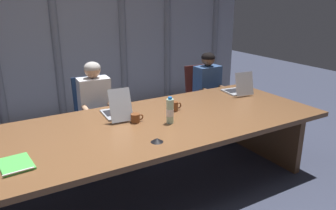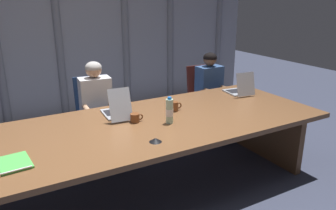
{
  "view_description": "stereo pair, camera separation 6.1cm",
  "coord_description": "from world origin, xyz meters",
  "px_view_note": "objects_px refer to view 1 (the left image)",
  "views": [
    {
      "loc": [
        -1.21,
        -2.72,
        1.91
      ],
      "look_at": [
        0.47,
        0.12,
        0.82
      ],
      "focal_mm": 35.61,
      "sensor_mm": 36.0,
      "label": 1
    },
    {
      "loc": [
        -1.15,
        -2.75,
        1.91
      ],
      "look_at": [
        0.47,
        0.12,
        0.82
      ],
      "focal_mm": 35.61,
      "sensor_mm": 36.0,
      "label": 2
    }
  ],
  "objects_px": {
    "office_chair_left_mid": "(96,125)",
    "person_left_mid": "(97,105)",
    "laptop_center": "(238,89)",
    "water_bottle_primary": "(170,111)",
    "coffee_mug_far": "(136,118)",
    "spiral_notepad": "(16,164)",
    "person_center": "(211,88)",
    "conference_mic_left_side": "(157,140)",
    "office_chair_center": "(204,105)",
    "laptop_left_mid": "(116,111)",
    "coffee_mug_near": "(175,106)"
  },
  "relations": [
    {
      "from": "laptop_center",
      "to": "office_chair_left_mid",
      "type": "xyz_separation_m",
      "value": [
        -1.63,
        0.77,
        -0.42
      ]
    },
    {
      "from": "water_bottle_primary",
      "to": "person_left_mid",
      "type": "bearing_deg",
      "value": 110.28
    },
    {
      "from": "laptop_left_mid",
      "to": "person_center",
      "type": "height_order",
      "value": "person_center"
    },
    {
      "from": "laptop_center",
      "to": "coffee_mug_near",
      "type": "height_order",
      "value": "laptop_center"
    },
    {
      "from": "person_center",
      "to": "water_bottle_primary",
      "type": "relative_size",
      "value": 4.32
    },
    {
      "from": "person_left_mid",
      "to": "office_chair_left_mid",
      "type": "bearing_deg",
      "value": 176.85
    },
    {
      "from": "person_left_mid",
      "to": "coffee_mug_far",
      "type": "distance_m",
      "value": 0.88
    },
    {
      "from": "water_bottle_primary",
      "to": "spiral_notepad",
      "type": "height_order",
      "value": "water_bottle_primary"
    },
    {
      "from": "laptop_left_mid",
      "to": "office_chair_left_mid",
      "type": "height_order",
      "value": "laptop_left_mid"
    },
    {
      "from": "water_bottle_primary",
      "to": "coffee_mug_near",
      "type": "relative_size",
      "value": 2.11
    },
    {
      "from": "person_left_mid",
      "to": "coffee_mug_near",
      "type": "relative_size",
      "value": 9.36
    },
    {
      "from": "coffee_mug_far",
      "to": "spiral_notepad",
      "type": "xyz_separation_m",
      "value": [
        -1.13,
        -0.35,
        -0.04
      ]
    },
    {
      "from": "coffee_mug_far",
      "to": "person_center",
      "type": "bearing_deg",
      "value": 28.45
    },
    {
      "from": "person_left_mid",
      "to": "conference_mic_left_side",
      "type": "bearing_deg",
      "value": 7.48
    },
    {
      "from": "person_center",
      "to": "coffee_mug_far",
      "type": "distance_m",
      "value": 1.82
    },
    {
      "from": "office_chair_center",
      "to": "spiral_notepad",
      "type": "xyz_separation_m",
      "value": [
        -2.73,
        -1.37,
        0.38
      ]
    },
    {
      "from": "laptop_center",
      "to": "water_bottle_primary",
      "type": "xyz_separation_m",
      "value": [
        -1.27,
        -0.44,
        0.06
      ]
    },
    {
      "from": "spiral_notepad",
      "to": "laptop_left_mid",
      "type": "bearing_deg",
      "value": 24.98
    },
    {
      "from": "person_center",
      "to": "office_chair_center",
      "type": "bearing_deg",
      "value": 179.94
    },
    {
      "from": "person_center",
      "to": "laptop_center",
      "type": "bearing_deg",
      "value": -5.59
    },
    {
      "from": "person_center",
      "to": "conference_mic_left_side",
      "type": "distance_m",
      "value": 2.14
    },
    {
      "from": "person_left_mid",
      "to": "spiral_notepad",
      "type": "height_order",
      "value": "person_left_mid"
    },
    {
      "from": "person_left_mid",
      "to": "coffee_mug_far",
      "type": "height_order",
      "value": "person_left_mid"
    },
    {
      "from": "office_chair_left_mid",
      "to": "person_left_mid",
      "type": "xyz_separation_m",
      "value": [
        -0.02,
        -0.16,
        0.31
      ]
    },
    {
      "from": "conference_mic_left_side",
      "to": "water_bottle_primary",
      "type": "bearing_deg",
      "value": 45.28
    },
    {
      "from": "laptop_center",
      "to": "coffee_mug_near",
      "type": "distance_m",
      "value": 1.05
    },
    {
      "from": "spiral_notepad",
      "to": "laptop_center",
      "type": "bearing_deg",
      "value": 8.03
    },
    {
      "from": "water_bottle_primary",
      "to": "person_center",
      "type": "bearing_deg",
      "value": 38.61
    },
    {
      "from": "coffee_mug_far",
      "to": "laptop_center",
      "type": "bearing_deg",
      "value": 9.37
    },
    {
      "from": "office_chair_left_mid",
      "to": "conference_mic_left_side",
      "type": "height_order",
      "value": "office_chair_left_mid"
    },
    {
      "from": "laptop_left_mid",
      "to": "spiral_notepad",
      "type": "bearing_deg",
      "value": 123.82
    },
    {
      "from": "person_left_mid",
      "to": "water_bottle_primary",
      "type": "distance_m",
      "value": 1.14
    },
    {
      "from": "laptop_left_mid",
      "to": "coffee_mug_far",
      "type": "bearing_deg",
      "value": -151.64
    },
    {
      "from": "laptop_left_mid",
      "to": "conference_mic_left_side",
      "type": "relative_size",
      "value": 4.25
    },
    {
      "from": "laptop_center",
      "to": "water_bottle_primary",
      "type": "relative_size",
      "value": 1.51
    },
    {
      "from": "office_chair_left_mid",
      "to": "office_chair_center",
      "type": "xyz_separation_m",
      "value": [
        1.68,
        -0.0,
        -0.01
      ]
    },
    {
      "from": "laptop_center",
      "to": "spiral_notepad",
      "type": "relative_size",
      "value": 1.24
    },
    {
      "from": "office_chair_left_mid",
      "to": "water_bottle_primary",
      "type": "relative_size",
      "value": 3.58
    },
    {
      "from": "person_center",
      "to": "coffee_mug_far",
      "type": "bearing_deg",
      "value": -62.7
    },
    {
      "from": "person_left_mid",
      "to": "coffee_mug_near",
      "type": "bearing_deg",
      "value": 43.61
    },
    {
      "from": "office_chair_center",
      "to": "conference_mic_left_side",
      "type": "bearing_deg",
      "value": -42.76
    },
    {
      "from": "person_left_mid",
      "to": "water_bottle_primary",
      "type": "relative_size",
      "value": 4.44
    },
    {
      "from": "laptop_center",
      "to": "person_left_mid",
      "type": "relative_size",
      "value": 0.34
    },
    {
      "from": "water_bottle_primary",
      "to": "coffee_mug_near",
      "type": "height_order",
      "value": "water_bottle_primary"
    },
    {
      "from": "person_left_mid",
      "to": "person_center",
      "type": "relative_size",
      "value": 1.03
    },
    {
      "from": "coffee_mug_near",
      "to": "conference_mic_left_side",
      "type": "distance_m",
      "value": 0.82
    },
    {
      "from": "office_chair_left_mid",
      "to": "person_left_mid",
      "type": "height_order",
      "value": "person_left_mid"
    },
    {
      "from": "office_chair_center",
      "to": "laptop_center",
      "type": "bearing_deg",
      "value": 0.73
    },
    {
      "from": "laptop_center",
      "to": "office_chair_left_mid",
      "type": "relative_size",
      "value": 0.42
    },
    {
      "from": "person_left_mid",
      "to": "spiral_notepad",
      "type": "distance_m",
      "value": 1.59
    }
  ]
}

